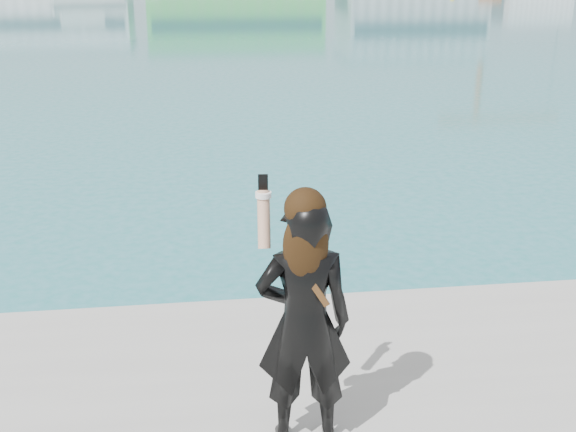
% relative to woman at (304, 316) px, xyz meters
% --- Properties ---
extents(woman, '(0.58, 0.41, 1.60)m').
position_rel_woman_xyz_m(woman, '(0.00, 0.00, 0.00)').
color(woman, black).
rests_on(woman, near_quay).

